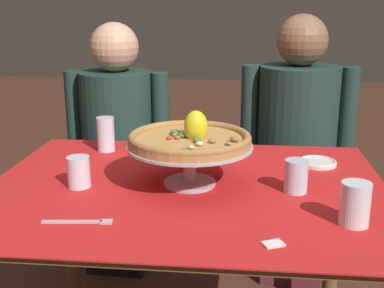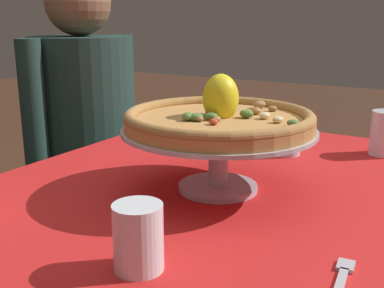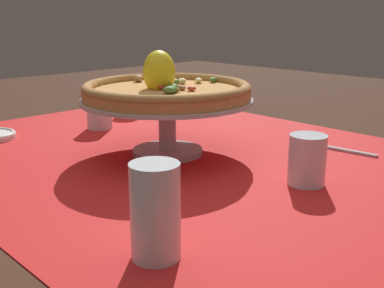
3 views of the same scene
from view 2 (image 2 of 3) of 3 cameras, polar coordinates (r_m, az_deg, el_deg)
dining_table at (r=1.03m, az=3.53°, el=-10.84°), size 1.27×1.00×0.73m
pizza_stand at (r=0.97m, az=3.22°, el=0.00°), size 0.40×0.40×0.13m
pizza at (r=0.96m, az=3.31°, el=3.18°), size 0.39×0.39×0.11m
water_glass_side_left at (r=0.69m, az=-6.47°, el=-11.62°), size 0.07×0.07×0.10m
water_glass_side_right at (r=1.27m, az=11.37°, el=0.69°), size 0.07×0.07×0.10m
side_plate at (r=1.48m, az=2.53°, el=1.60°), size 0.14×0.14×0.02m
dinner_fork at (r=0.68m, az=17.28°, el=-16.28°), size 0.19×0.04×0.01m
diner_right at (r=1.79m, az=-12.60°, el=-0.36°), size 0.52×0.38×1.24m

